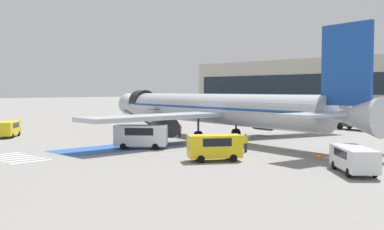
% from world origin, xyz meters
% --- Properties ---
extents(ground_plane, '(600.00, 600.00, 0.00)m').
position_xyz_m(ground_plane, '(0.00, 0.00, 0.00)').
color(ground_plane, gray).
extents(apron_leadline_yellow, '(78.39, 13.50, 0.01)m').
position_xyz_m(apron_leadline_yellow, '(1.04, 0.00, 0.00)').
color(apron_leadline_yellow, gold).
rests_on(apron_leadline_yellow, ground_plane).
extents(apron_stand_patch_blue, '(5.57, 13.78, 0.01)m').
position_xyz_m(apron_stand_patch_blue, '(1.04, -13.50, 0.00)').
color(apron_stand_patch_blue, '#2856A8').
rests_on(apron_stand_patch_blue, ground_plane).
extents(apron_walkway_bar_0, '(0.44, 3.60, 0.01)m').
position_xyz_m(apron_walkway_bar_0, '(-2.56, -24.05, 0.00)').
color(apron_walkway_bar_0, silver).
rests_on(apron_walkway_bar_0, ground_plane).
extents(apron_walkway_bar_1, '(0.44, 3.60, 0.01)m').
position_xyz_m(apron_walkway_bar_1, '(-1.36, -24.05, 0.00)').
color(apron_walkway_bar_1, silver).
rests_on(apron_walkway_bar_1, ground_plane).
extents(apron_walkway_bar_2, '(0.44, 3.60, 0.01)m').
position_xyz_m(apron_walkway_bar_2, '(-0.16, -24.05, 0.00)').
color(apron_walkway_bar_2, silver).
rests_on(apron_walkway_bar_2, ground_plane).
extents(apron_walkway_bar_3, '(0.44, 3.60, 0.01)m').
position_xyz_m(apron_walkway_bar_3, '(1.04, -24.05, 0.00)').
color(apron_walkway_bar_3, silver).
rests_on(apron_walkway_bar_3, ground_plane).
extents(apron_walkway_bar_4, '(0.44, 3.60, 0.01)m').
position_xyz_m(apron_walkway_bar_4, '(2.24, -24.05, 0.00)').
color(apron_walkway_bar_4, silver).
rests_on(apron_walkway_bar_4, ground_plane).
extents(apron_walkway_bar_5, '(0.44, 3.60, 0.01)m').
position_xyz_m(apron_walkway_bar_5, '(3.44, -24.05, 0.00)').
color(apron_walkway_bar_5, silver).
rests_on(apron_walkway_bar_5, ground_plane).
extents(airliner, '(44.78, 36.42, 11.69)m').
position_xyz_m(airliner, '(1.79, -0.13, 3.61)').
color(airliner, '#B7BCC4').
rests_on(airliner, ground_plane).
extents(boarding_stairs_forward, '(2.97, 5.48, 4.11)m').
position_xyz_m(boarding_stairs_forward, '(-9.31, -2.65, 1.00)').
color(boarding_stairs_forward, '#ADB2BA').
rests_on(boarding_stairs_forward, ground_plane).
extents(fuel_tanker, '(8.85, 3.87, 3.51)m').
position_xyz_m(fuel_tanker, '(10.12, 23.15, 1.78)').
color(fuel_tanker, '#38383D').
rests_on(fuel_tanker, ground_plane).
extents(service_van_0, '(5.19, 4.81, 2.37)m').
position_xyz_m(service_van_0, '(3.26, -12.45, 1.40)').
color(service_van_0, silver).
rests_on(service_van_0, ground_plane).
extents(service_van_1, '(3.94, 4.65, 2.17)m').
position_xyz_m(service_van_1, '(13.84, -13.05, 1.30)').
color(service_van_1, yellow).
rests_on(service_van_1, ground_plane).
extents(service_van_2, '(5.10, 4.58, 1.96)m').
position_xyz_m(service_van_2, '(-17.16, -17.39, 1.18)').
color(service_van_2, yellow).
rests_on(service_van_2, ground_plane).
extents(service_van_3, '(4.92, 4.93, 1.85)m').
position_xyz_m(service_van_3, '(24.48, -10.17, 1.13)').
color(service_van_3, silver).
rests_on(service_van_3, ground_plane).
extents(baggage_cart, '(2.87, 2.03, 0.87)m').
position_xyz_m(baggage_cart, '(9.07, -6.37, 0.26)').
color(baggage_cart, gray).
rests_on(baggage_cart, ground_plane).
extents(ground_crew_0, '(0.28, 0.46, 1.65)m').
position_xyz_m(ground_crew_0, '(-1.98, -2.19, 0.94)').
color(ground_crew_0, '#2D2D33').
rests_on(ground_crew_0, ground_plane).
extents(ground_crew_1, '(0.48, 0.37, 1.72)m').
position_xyz_m(ground_crew_1, '(-2.97, -3.69, 0.99)').
color(ground_crew_1, '#191E38').
rests_on(ground_crew_1, ground_plane).
extents(ground_crew_2, '(0.30, 0.46, 1.78)m').
position_xyz_m(ground_crew_2, '(12.36, -7.07, 1.03)').
color(ground_crew_2, '#2D2D33').
rests_on(ground_crew_2, ground_plane).
extents(traffic_cone_0, '(0.57, 0.57, 0.63)m').
position_xyz_m(traffic_cone_0, '(19.59, -6.28, 0.32)').
color(traffic_cone_0, orange).
rests_on(traffic_cone_0, ground_plane).
extents(traffic_cone_1, '(0.58, 0.58, 0.64)m').
position_xyz_m(traffic_cone_1, '(-3.92, -3.47, 0.32)').
color(traffic_cone_1, orange).
rests_on(traffic_cone_1, ground_plane).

